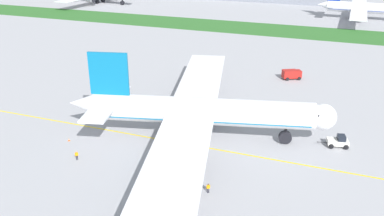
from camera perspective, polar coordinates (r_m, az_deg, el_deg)
The scene contains 11 objects.
ground_plane at distance 77.36m, azimuth 0.86°, elevation -4.85°, with size 600.00×600.00×0.00m, color #9E9EA3.
apron_taxi_line at distance 76.33m, azimuth 0.55°, elevation -5.25°, with size 280.00×0.36×0.01m, color yellow.
grass_median_strip at distance 172.88m, azimuth 12.73°, elevation 10.40°, with size 320.00×24.00×0.10m, color #2D6628.
airliner_foreground at distance 76.68m, azimuth 0.80°, elevation -0.50°, with size 49.28×79.21×16.37m.
pushback_tug at distance 80.43m, azimuth 19.62°, elevation -4.35°, with size 5.67×3.39×2.19m.
ground_crew_wingwalker_port at distance 74.11m, azimuth -15.71°, elevation -6.24°, with size 0.47×0.49×1.66m.
ground_crew_marshaller_front at distance 67.08m, azimuth -2.91°, elevation -8.58°, with size 0.60×0.28×1.71m.
ground_crew_wingwalker_starboard at distance 63.00m, azimuth 2.27°, elevation -10.93°, with size 0.49×0.44×1.63m.
traffic_cone_near_nose at distance 81.34m, azimuth -16.70°, elevation -4.21°, with size 0.36×0.36×0.58m.
service_truck_baggage_loader at distance 113.95m, azimuth 13.66°, elevation 4.60°, with size 5.40×4.39×2.52m.
parked_airliner_far_centre at distance 206.49m, azimuth 22.43°, elevation 12.70°, with size 39.05×60.13×15.25m.
Camera 1 is at (23.01, -64.41, 36.14)m, focal length 38.48 mm.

